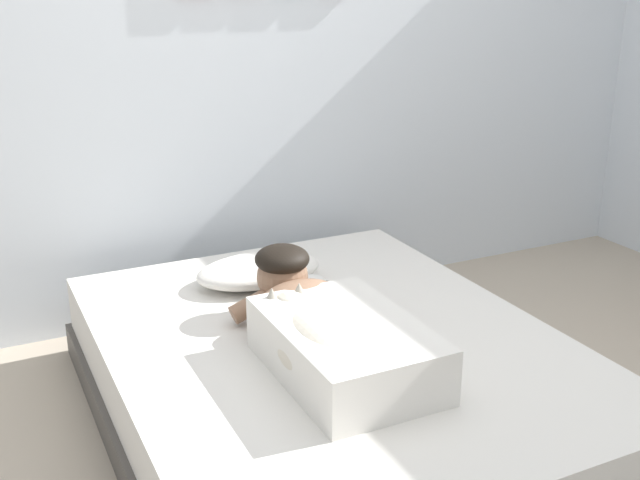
# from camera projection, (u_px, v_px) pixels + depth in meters

# --- Properties ---
(ground_plane) EXTENTS (12.73, 12.73, 0.00)m
(ground_plane) POSITION_uv_depth(u_px,v_px,m) (451.00, 462.00, 2.59)
(ground_plane) COLOR tan
(back_wall) EXTENTS (4.36, 0.12, 2.50)m
(back_wall) POSITION_uv_depth(u_px,v_px,m) (264.00, 42.00, 3.52)
(back_wall) COLOR silver
(back_wall) RESTS_ON ground
(bed) EXTENTS (1.54, 1.99, 0.35)m
(bed) POSITION_uv_depth(u_px,v_px,m) (331.00, 382.00, 2.75)
(bed) COLOR #4C4742
(bed) RESTS_ON ground
(pillow) EXTENTS (0.52, 0.32, 0.11)m
(pillow) POSITION_uv_depth(u_px,v_px,m) (259.00, 270.00, 3.14)
(pillow) COLOR white
(pillow) RESTS_ON bed
(person_lying) EXTENTS (0.43, 0.92, 0.27)m
(person_lying) POSITION_uv_depth(u_px,v_px,m) (326.00, 326.00, 2.53)
(person_lying) COLOR silver
(person_lying) RESTS_ON bed
(dog) EXTENTS (0.26, 0.57, 0.21)m
(dog) POSITION_uv_depth(u_px,v_px,m) (318.00, 346.00, 2.40)
(dog) COLOR beige
(dog) RESTS_ON bed
(coffee_cup) EXTENTS (0.12, 0.09, 0.07)m
(coffee_cup) POSITION_uv_depth(u_px,v_px,m) (312.00, 287.00, 3.02)
(coffee_cup) COLOR white
(coffee_cup) RESTS_ON bed
(cell_phone) EXTENTS (0.07, 0.14, 0.01)m
(cell_phone) POSITION_uv_depth(u_px,v_px,m) (384.00, 322.00, 2.79)
(cell_phone) COLOR black
(cell_phone) RESTS_ON bed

